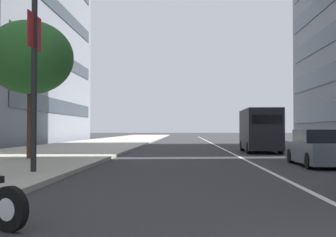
% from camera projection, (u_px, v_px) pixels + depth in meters
% --- Properties ---
extents(sidewalk_right_plaza, '(160.00, 9.03, 0.15)m').
position_uv_depth(sidewalk_right_plaza, '(77.00, 148.00, 34.19)').
color(sidewalk_right_plaza, '#B2ADA3').
rests_on(sidewalk_right_plaza, ground).
extents(lane_centre_stripe, '(110.00, 0.16, 0.01)m').
position_uv_depth(lane_centre_stripe, '(218.00, 147.00, 38.79)').
color(lane_centre_stripe, silver).
rests_on(lane_centre_stripe, ground).
extents(car_following_behind, '(4.68, 1.87, 1.46)m').
position_uv_depth(car_following_behind, '(319.00, 149.00, 18.08)').
color(car_following_behind, '#4C515B').
rests_on(car_following_behind, ground).
extents(delivery_van_ahead, '(6.02, 2.27, 2.75)m').
position_uv_depth(delivery_van_ahead, '(260.00, 129.00, 29.02)').
color(delivery_van_ahead, black).
rests_on(delivery_van_ahead, ground).
extents(street_lamp_with_banners, '(1.26, 2.74, 8.22)m').
position_uv_depth(street_lamp_with_banners, '(47.00, 14.00, 14.19)').
color(street_lamp_with_banners, '#232326').
rests_on(street_lamp_with_banners, sidewalk_right_plaza).
extents(street_tree_near_plaza_corner, '(3.97, 3.97, 6.31)m').
position_uv_depth(street_tree_near_plaza_corner, '(30.00, 58.00, 20.71)').
color(street_tree_near_plaza_corner, '#473323').
rests_on(street_tree_near_plaza_corner, sidewalk_right_plaza).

